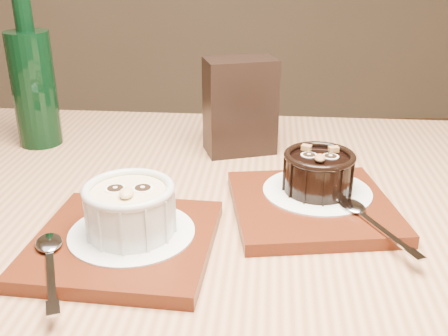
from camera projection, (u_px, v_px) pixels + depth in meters
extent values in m
cube|color=#9C6844|center=(223.00, 238.00, 0.60)|extent=(1.26, 0.90, 0.04)
cube|color=#55200E|center=(124.00, 243.00, 0.54)|extent=(0.20, 0.20, 0.01)
cylinder|color=white|center=(132.00, 232.00, 0.54)|extent=(0.13, 0.13, 0.00)
cylinder|color=silver|center=(130.00, 212.00, 0.53)|extent=(0.09, 0.09, 0.05)
cylinder|color=#D5BE82|center=(129.00, 192.00, 0.52)|extent=(0.08, 0.08, 0.00)
torus|color=silver|center=(128.00, 189.00, 0.52)|extent=(0.09, 0.09, 0.01)
cylinder|color=black|center=(115.00, 188.00, 0.52)|extent=(0.02, 0.02, 0.00)
cylinder|color=black|center=(143.00, 187.00, 0.52)|extent=(0.02, 0.02, 0.00)
ellipsoid|color=tan|center=(126.00, 193.00, 0.51)|extent=(0.02, 0.02, 0.01)
cube|color=#55200E|center=(312.00, 206.00, 0.61)|extent=(0.20, 0.20, 0.01)
cylinder|color=white|center=(317.00, 191.00, 0.63)|extent=(0.13, 0.13, 0.00)
cylinder|color=black|center=(318.00, 174.00, 0.62)|extent=(0.08, 0.08, 0.04)
cylinder|color=black|center=(320.00, 159.00, 0.61)|extent=(0.07, 0.07, 0.00)
torus|color=black|center=(320.00, 156.00, 0.61)|extent=(0.08, 0.08, 0.01)
cylinder|color=black|center=(309.00, 154.00, 0.62)|extent=(0.02, 0.02, 0.00)
cylinder|color=black|center=(331.00, 156.00, 0.61)|extent=(0.02, 0.02, 0.00)
ellipsoid|color=#935B30|center=(320.00, 158.00, 0.60)|extent=(0.02, 0.02, 0.01)
cube|color=brown|center=(307.00, 148.00, 0.63)|extent=(0.01, 0.01, 0.01)
cube|color=brown|center=(334.00, 149.00, 0.63)|extent=(0.01, 0.01, 0.01)
cube|color=black|center=(240.00, 106.00, 0.77)|extent=(0.11, 0.08, 0.14)
cylinder|color=black|center=(34.00, 89.00, 0.79)|extent=(0.06, 0.06, 0.17)
cylinder|color=black|center=(22.00, 10.00, 0.74)|extent=(0.03, 0.03, 0.06)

